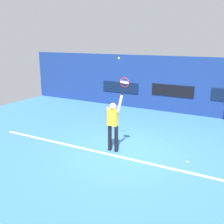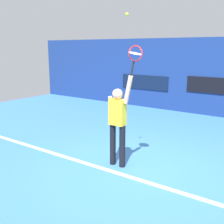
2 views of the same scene
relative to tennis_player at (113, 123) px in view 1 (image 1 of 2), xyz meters
The scene contains 9 objects.
ground_plane 1.07m from the tennis_player, 17.37° to the left, with size 18.00×18.00×0.00m, color #3870B2.
back_wall 5.98m from the tennis_player, 86.89° to the left, with size 18.00×0.20×2.90m, color navy.
sponsor_banner_center 5.85m from the tennis_player, 86.82° to the left, with size 2.20×0.03×0.60m, color black.
sponsor_banner_portside 6.42m from the tennis_player, 114.62° to the left, with size 2.20×0.03×0.60m, color #0C1933.
court_baseline 1.11m from the tennis_player, 47.13° to the right, with size 10.00×0.10×0.01m, color white.
tennis_player is the anchor object (origin of this frame).
tennis_racket 1.43m from the tennis_player, ahead, with size 0.37×0.27×0.63m.
tennis_ball 2.14m from the tennis_player, 10.01° to the left, with size 0.07×0.07×0.07m, color #CCE033.
spare_ball 2.69m from the tennis_player, ahead, with size 0.07×0.07×0.07m, color #CCE033.
Camera 1 is at (3.71, -7.60, 3.73)m, focal length 42.71 mm.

